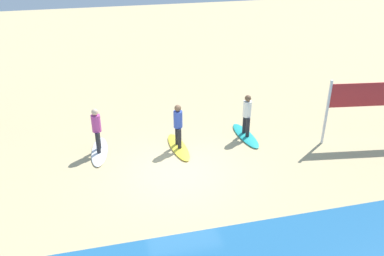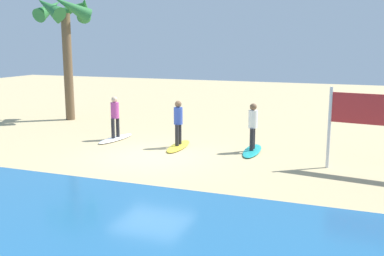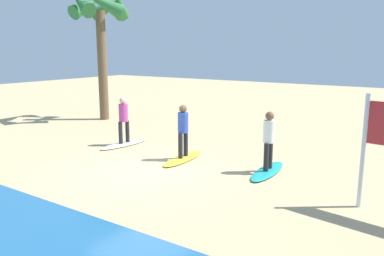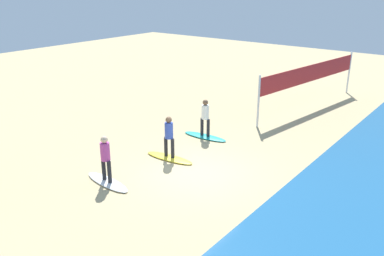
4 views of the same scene
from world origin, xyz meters
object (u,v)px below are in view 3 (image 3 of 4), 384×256
(palm_tree, at_px, (100,16))
(surfer_white, at_px, (123,117))
(surfer_teal, at_px, (269,136))
(surfboard_yellow, at_px, (183,158))
(surfboard_teal, at_px, (268,171))
(surfboard_white, at_px, (124,144))
(surfer_yellow, at_px, (183,127))

(palm_tree, bearing_deg, surfer_white, 143.45)
(surfer_teal, xyz_separation_m, surfboard_yellow, (2.71, 0.26, -0.99))
(surfer_white, bearing_deg, surfboard_teal, 179.07)
(surfboard_yellow, relative_size, surfboard_white, 1.00)
(surfboard_yellow, bearing_deg, surfboard_teal, 90.99)
(surfer_yellow, relative_size, palm_tree, 0.27)
(palm_tree, bearing_deg, surfer_teal, 161.12)
(surfboard_yellow, height_order, surfer_white, surfer_white)
(surfer_yellow, bearing_deg, surfboard_teal, -174.45)
(surfer_teal, relative_size, surfboard_yellow, 0.78)
(surfer_yellow, distance_m, surfboard_white, 3.03)
(palm_tree, bearing_deg, surfboard_teal, 161.12)
(surfer_teal, xyz_separation_m, surfer_yellow, (2.71, 0.26, 0.00))
(surfboard_white, bearing_deg, surfer_white, 5.28)
(surfboard_yellow, bearing_deg, palm_tree, -121.29)
(surfboard_teal, relative_size, surfboard_yellow, 1.00)
(surfboard_teal, bearing_deg, surfboard_white, -94.60)
(surfer_teal, xyz_separation_m, palm_tree, (10.08, -3.45, 3.86))
(surfboard_yellow, distance_m, surfer_yellow, 0.99)
(surfboard_teal, bearing_deg, surfer_teal, -48.66)
(surfboard_white, height_order, palm_tree, palm_tree)
(surfboard_white, relative_size, palm_tree, 0.34)
(surfer_teal, xyz_separation_m, surfer_white, (5.55, -0.09, 0.00))
(surfboard_yellow, relative_size, surfer_white, 1.28)
(surfboard_yellow, xyz_separation_m, surfboard_white, (2.84, -0.35, 0.00))
(surfboard_yellow, height_order, palm_tree, palm_tree)
(surfboard_teal, distance_m, surfer_white, 5.64)
(surfboard_white, bearing_deg, surfer_yellow, 88.18)
(surfboard_teal, bearing_deg, palm_tree, -112.54)
(surfboard_teal, bearing_deg, surfer_yellow, -88.11)
(surfer_teal, height_order, surfer_yellow, same)
(surfer_teal, height_order, surfer_white, same)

